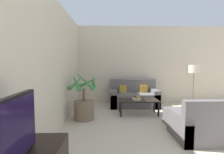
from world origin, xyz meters
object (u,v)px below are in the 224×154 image
at_px(sofa_loveseat, 134,97).
at_px(potted_palm, 84,104).
at_px(television, 10,134).
at_px(orange_fruit, 139,97).
at_px(fruit_bowl, 136,99).
at_px(armchair, 199,126).
at_px(coffee_table, 138,102).
at_px(apple_red, 136,97).
at_px(ottoman, 179,117).
at_px(apple_green, 137,97).
at_px(floor_lamp, 194,71).

bearing_deg(sofa_loveseat, potted_palm, -138.17).
xyz_separation_m(television, orange_fruit, (1.58, 3.47, -0.42)).
height_order(television, fruit_bowl, television).
distance_m(sofa_loveseat, armchair, 2.65).
xyz_separation_m(coffee_table, orange_fruit, (0.01, 0.03, 0.13)).
bearing_deg(coffee_table, fruit_bowl, -179.69).
relative_size(apple_red, ottoman, 0.12).
distance_m(coffee_table, apple_green, 0.14).
distance_m(apple_red, ottoman, 1.27).
bearing_deg(orange_fruit, apple_red, 173.64).
xyz_separation_m(apple_green, armchair, (0.88, -1.56, -0.23)).
height_order(apple_red, ottoman, apple_red).
xyz_separation_m(floor_lamp, ottoman, (-1.25, -1.89, -0.97)).
relative_size(apple_green, orange_fruit, 1.08).
bearing_deg(sofa_loveseat, ottoman, -66.05).
relative_size(sofa_loveseat, orange_fruit, 21.36).
distance_m(floor_lamp, ottoman, 2.47).
height_order(television, sofa_loveseat, television).
relative_size(floor_lamp, armchair, 1.54).
distance_m(armchair, ottoman, 0.77).
bearing_deg(armchair, sofa_loveseat, 108.32).
bearing_deg(ottoman, armchair, -85.84).
height_order(coffee_table, fruit_bowl, fruit_bowl).
xyz_separation_m(potted_palm, apple_green, (1.41, 0.34, 0.11)).
bearing_deg(television, ottoman, 47.81).
bearing_deg(sofa_loveseat, television, -109.96).
xyz_separation_m(coffee_table, apple_green, (-0.04, -0.04, 0.13)).
bearing_deg(sofa_loveseat, apple_green, -92.83).
height_order(orange_fruit, armchair, armchair).
relative_size(apple_green, armchair, 0.09).
height_order(television, floor_lamp, floor_lamp).
bearing_deg(floor_lamp, coffee_table, -152.56).
bearing_deg(potted_palm, floor_lamp, 22.50).
xyz_separation_m(armchair, ottoman, (-0.06, 0.76, -0.08)).
height_order(potted_palm, ottoman, potted_palm).
height_order(coffee_table, ottoman, coffee_table).
bearing_deg(apple_red, apple_green, -65.08).
height_order(television, armchair, television).
height_order(apple_red, orange_fruit, same).
bearing_deg(apple_red, ottoman, -45.45).
xyz_separation_m(fruit_bowl, apple_green, (0.02, -0.04, 0.06)).
bearing_deg(apple_green, apple_red, 114.92).
height_order(apple_green, orange_fruit, apple_green).
xyz_separation_m(floor_lamp, coffee_table, (-2.04, -1.06, -0.79)).
height_order(fruit_bowl, armchair, armchair).
bearing_deg(ottoman, floor_lamp, 56.45).
height_order(floor_lamp, armchair, floor_lamp).
distance_m(fruit_bowl, apple_red, 0.07).
height_order(television, apple_red, television).
bearing_deg(potted_palm, sofa_loveseat, 41.83).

